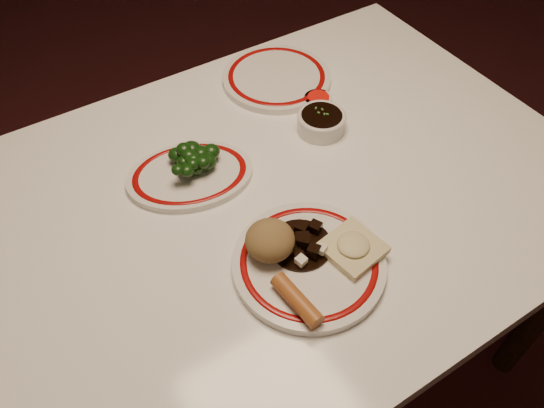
{
  "coord_description": "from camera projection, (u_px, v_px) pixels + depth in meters",
  "views": [
    {
      "loc": [
        -0.41,
        -0.59,
        1.53
      ],
      "look_at": [
        -0.08,
        -0.06,
        0.8
      ],
      "focal_mm": 35.0,
      "sensor_mm": 36.0,
      "label": 1
    }
  ],
  "objects": [
    {
      "name": "broccoli_pile",
      "position": [
        193.0,
        160.0,
        1.04
      ],
      "size": [
        0.11,
        0.09,
        0.05
      ],
      "color": "#23471C",
      "rests_on": "broccoli_plate"
    },
    {
      "name": "rice_mound",
      "position": [
        270.0,
        240.0,
        0.9
      ],
      "size": [
        0.09,
        0.09,
        0.06
      ],
      "primitive_type": "ellipsoid",
      "color": "olive",
      "rests_on": "main_plate"
    },
    {
      "name": "spring_roll",
      "position": [
        297.0,
        300.0,
        0.85
      ],
      "size": [
        0.04,
        0.11,
        0.03
      ],
      "primitive_type": "cylinder",
      "rotation": [
        1.57,
        0.0,
        0.09
      ],
      "color": "#A85F29",
      "rests_on": "main_plate"
    },
    {
      "name": "fried_wonton",
      "position": [
        353.0,
        247.0,
        0.92
      ],
      "size": [
        0.11,
        0.11,
        0.03
      ],
      "color": "beige",
      "rests_on": "main_plate"
    },
    {
      "name": "dining_table",
      "position": [
        286.0,
        214.0,
        1.12
      ],
      "size": [
        1.2,
        0.9,
        0.75
      ],
      "color": "white",
      "rests_on": "ground"
    },
    {
      "name": "far_plate",
      "position": [
        277.0,
        78.0,
        1.27
      ],
      "size": [
        0.33,
        0.33,
        0.02
      ],
      "color": "silver",
      "rests_on": "dining_table"
    },
    {
      "name": "ground",
      "position": [
        282.0,
        350.0,
        1.62
      ],
      "size": [
        7.0,
        7.0,
        0.0
      ],
      "primitive_type": "plane",
      "color": "black",
      "rests_on": "ground"
    },
    {
      "name": "main_plate",
      "position": [
        309.0,
        263.0,
        0.92
      ],
      "size": [
        0.31,
        0.31,
        0.02
      ],
      "color": "silver",
      "rests_on": "dining_table"
    },
    {
      "name": "soy_bowl",
      "position": [
        321.0,
        123.0,
        1.14
      ],
      "size": [
        0.1,
        0.1,
        0.04
      ],
      "color": "silver",
      "rests_on": "dining_table"
    },
    {
      "name": "mustard_dish",
      "position": [
        323.0,
        113.0,
        1.18
      ],
      "size": [
        0.06,
        0.06,
        0.02
      ],
      "color": "silver",
      "rests_on": "dining_table"
    },
    {
      "name": "sweet_sour_dish",
      "position": [
        318.0,
        100.0,
        1.21
      ],
      "size": [
        0.06,
        0.06,
        0.02
      ],
      "color": "silver",
      "rests_on": "dining_table"
    },
    {
      "name": "broccoli_plate",
      "position": [
        190.0,
        175.0,
        1.06
      ],
      "size": [
        0.3,
        0.27,
        0.02
      ],
      "color": "silver",
      "rests_on": "dining_table"
    },
    {
      "name": "stirfry_heap",
      "position": [
        300.0,
        242.0,
        0.93
      ],
      "size": [
        0.11,
        0.11,
        0.03
      ],
      "color": "black",
      "rests_on": "main_plate"
    }
  ]
}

